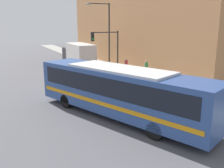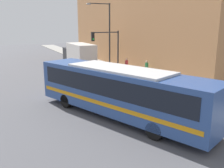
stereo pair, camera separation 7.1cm
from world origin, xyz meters
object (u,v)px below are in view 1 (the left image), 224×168
at_px(city_bus, 119,89).
at_px(parking_meter, 124,69).
at_px(delivery_truck, 79,55).
at_px(pedestrian_mid_block, 146,69).
at_px(street_lamp, 106,31).
at_px(pedestrian_near_corner, 126,66).
at_px(fire_hydrant, 165,87).
at_px(traffic_light_pole, 108,45).

relative_size(city_bus, parking_meter, 10.53).
height_order(delivery_truck, pedestrian_mid_block, delivery_truck).
bearing_deg(parking_meter, street_lamp, 91.78).
bearing_deg(pedestrian_mid_block, city_bus, -132.30).
height_order(city_bus, street_lamp, street_lamp).
bearing_deg(parking_meter, pedestrian_near_corner, 51.28).
bearing_deg(delivery_truck, pedestrian_near_corner, -61.88).
height_order(fire_hydrant, pedestrian_mid_block, pedestrian_mid_block).
bearing_deg(pedestrian_near_corner, pedestrian_mid_block, -75.79).
bearing_deg(pedestrian_mid_block, traffic_light_pole, 129.90).
relative_size(city_bus, pedestrian_near_corner, 7.26).
xyz_separation_m(city_bus, traffic_light_pole, (4.84, 11.77, 1.65)).
distance_m(traffic_light_pole, parking_meter, 3.19).
xyz_separation_m(city_bus, delivery_truck, (3.46, 17.82, -0.07)).
distance_m(delivery_truck, parking_meter, 8.15).
distance_m(parking_meter, pedestrian_near_corner, 1.65).
distance_m(parking_meter, pedestrian_mid_block, 2.43).
bearing_deg(fire_hydrant, traffic_light_pole, 96.72).
height_order(street_lamp, pedestrian_mid_block, street_lamp).
relative_size(city_bus, street_lamp, 1.60).
bearing_deg(pedestrian_mid_block, delivery_truck, 114.05).
distance_m(city_bus, pedestrian_near_corner, 13.32).
bearing_deg(city_bus, delivery_truck, 57.85).
bearing_deg(pedestrian_near_corner, city_bus, -121.31).
distance_m(fire_hydrant, pedestrian_mid_block, 5.72).
distance_m(city_bus, parking_meter, 11.69).
distance_m(pedestrian_near_corner, pedestrian_mid_block, 3.04).
xyz_separation_m(traffic_light_pole, parking_meter, (1.03, -1.70, -2.50)).
height_order(city_bus, pedestrian_mid_block, city_bus).
height_order(city_bus, pedestrian_near_corner, city_bus).
relative_size(fire_hydrant, parking_meter, 0.69).
relative_size(city_bus, delivery_truck, 1.63).
height_order(fire_hydrant, street_lamp, street_lamp).
height_order(street_lamp, pedestrian_near_corner, street_lamp).
bearing_deg(pedestrian_mid_block, street_lamp, 108.27).
distance_m(traffic_light_pole, pedestrian_near_corner, 3.22).
bearing_deg(parking_meter, city_bus, -120.27).
bearing_deg(city_bus, street_lamp, 46.74).
bearing_deg(fire_hydrant, parking_meter, 90.00).
relative_size(parking_meter, street_lamp, 0.15).
bearing_deg(street_lamp, city_bus, -112.08).
xyz_separation_m(pedestrian_near_corner, pedestrian_mid_block, (0.75, -2.94, 0.06)).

